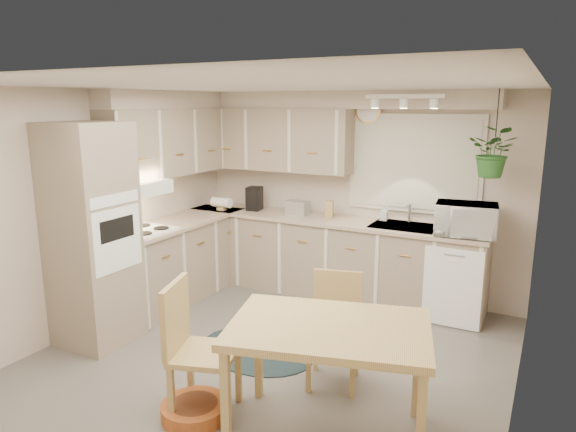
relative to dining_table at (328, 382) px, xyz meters
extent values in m
plane|color=#5F5953|center=(-0.89, 0.73, -0.41)|extent=(4.20, 4.20, 0.00)
plane|color=silver|center=(-0.89, 0.73, 1.99)|extent=(4.20, 4.20, 0.00)
cube|color=beige|center=(-0.89, 2.83, 0.79)|extent=(4.00, 0.04, 2.40)
cube|color=beige|center=(-0.89, -1.37, 0.79)|extent=(4.00, 0.04, 2.40)
cube|color=beige|center=(-2.89, 0.73, 0.79)|extent=(0.04, 4.20, 2.40)
cube|color=beige|center=(1.11, 0.73, 0.79)|extent=(0.04, 4.20, 2.40)
cube|color=tan|center=(-2.59, 1.60, 0.04)|extent=(0.60, 1.85, 0.90)
cube|color=tan|center=(-1.09, 2.53, 0.04)|extent=(3.60, 0.60, 0.90)
cube|color=tan|center=(-2.58, 1.60, 0.51)|extent=(0.64, 1.89, 0.04)
cube|color=tan|center=(-1.09, 2.52, 0.51)|extent=(3.64, 0.64, 0.04)
cube|color=tan|center=(-2.56, 0.35, 0.64)|extent=(0.65, 0.65, 2.10)
cube|color=white|center=(-2.24, 0.35, 0.64)|extent=(0.02, 0.56, 0.58)
cube|color=tan|center=(-2.71, 1.73, 1.41)|extent=(0.35, 2.00, 0.75)
cube|color=tan|center=(-1.89, 2.65, 1.41)|extent=(2.00, 0.35, 0.75)
cube|color=beige|center=(-2.74, 1.73, 1.89)|extent=(0.30, 2.00, 0.20)
cube|color=beige|center=(-1.09, 2.68, 1.89)|extent=(3.60, 0.30, 0.20)
cube|color=white|center=(-2.57, 1.03, 0.53)|extent=(0.52, 0.58, 0.02)
cube|color=white|center=(-2.59, 1.03, 0.99)|extent=(0.40, 0.60, 0.14)
cube|color=silver|center=(-0.19, 2.80, 1.19)|extent=(1.40, 0.02, 1.00)
cube|color=beige|center=(-0.19, 2.81, 1.19)|extent=(1.50, 0.02, 1.10)
cube|color=#9A9DA1|center=(-0.19, 2.53, 0.49)|extent=(0.70, 0.48, 0.10)
cube|color=white|center=(0.41, 2.22, 0.01)|extent=(0.58, 0.02, 0.83)
cube|color=white|center=(-0.19, 2.28, 1.92)|extent=(0.80, 0.04, 0.04)
cylinder|color=gold|center=(-0.74, 2.80, 1.77)|extent=(0.30, 0.03, 0.30)
cube|color=tan|center=(0.00, 0.00, 0.00)|extent=(1.50, 1.19, 0.83)
cube|color=tan|center=(-0.91, -0.16, 0.09)|extent=(0.60, 0.60, 1.01)
cube|color=tan|center=(-0.23, 0.66, 0.04)|extent=(0.52, 0.52, 0.91)
ellipsoid|color=black|center=(-1.09, 0.86, -0.41)|extent=(1.32, 1.10, 0.01)
cylinder|color=#B75524|center=(-0.95, -0.25, -0.36)|extent=(0.62, 0.62, 0.11)
imported|color=white|center=(0.47, 2.43, 0.73)|extent=(0.64, 0.40, 0.41)
imported|color=white|center=(-0.47, 2.68, 0.57)|extent=(0.10, 0.19, 0.08)
imported|color=#285D25|center=(0.68, 2.43, 1.33)|extent=(0.54, 0.58, 0.39)
cube|color=black|center=(-2.11, 2.53, 0.67)|extent=(0.20, 0.23, 0.29)
cube|color=#9A9DA1|center=(-1.50, 2.55, 0.61)|extent=(0.28, 0.18, 0.16)
cube|color=tan|center=(-1.10, 2.58, 0.63)|extent=(0.11, 0.11, 0.20)
camera|label=1|loc=(1.22, -2.92, 1.84)|focal=32.00mm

